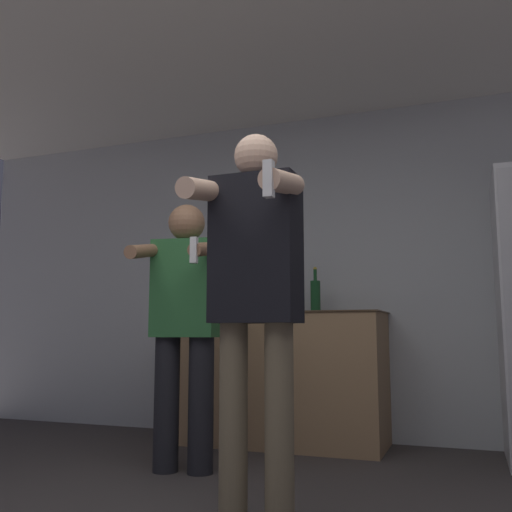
{
  "coord_description": "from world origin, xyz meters",
  "views": [
    {
      "loc": [
        0.87,
        -1.47,
        0.8
      ],
      "look_at": [
        0.03,
        0.79,
        1.13
      ],
      "focal_mm": 40.0,
      "sensor_mm": 36.0,
      "label": 1
    }
  ],
  "objects_px": {
    "person_woman_foreground": "(255,287)",
    "person_man_side": "(185,320)",
    "bottle_amber_bourbon": "(250,302)",
    "bottle_red_label": "(315,295)",
    "bottle_tall_gin": "(281,297)",
    "bottle_green_wine": "(218,302)",
    "bottle_dark_rum": "(269,297)"
  },
  "relations": [
    {
      "from": "bottle_amber_bourbon",
      "to": "bottle_red_label",
      "type": "relative_size",
      "value": 0.7
    },
    {
      "from": "bottle_dark_rum",
      "to": "person_man_side",
      "type": "bearing_deg",
      "value": -98.93
    },
    {
      "from": "person_woman_foreground",
      "to": "person_man_side",
      "type": "xyz_separation_m",
      "value": [
        -0.75,
        0.81,
        -0.11
      ]
    },
    {
      "from": "person_man_side",
      "to": "bottle_dark_rum",
      "type": "bearing_deg",
      "value": 81.07
    },
    {
      "from": "bottle_red_label",
      "to": "bottle_dark_rum",
      "type": "distance_m",
      "value": 0.37
    },
    {
      "from": "bottle_tall_gin",
      "to": "person_woman_foreground",
      "type": "relative_size",
      "value": 0.18
    },
    {
      "from": "bottle_amber_bourbon",
      "to": "person_woman_foreground",
      "type": "xyz_separation_m",
      "value": [
        0.74,
        -1.86,
        -0.04
      ]
    },
    {
      "from": "bottle_green_wine",
      "to": "bottle_tall_gin",
      "type": "relative_size",
      "value": 0.84
    },
    {
      "from": "bottle_dark_rum",
      "to": "bottle_tall_gin",
      "type": "xyz_separation_m",
      "value": [
        0.1,
        -0.0,
        -0.0
      ]
    },
    {
      "from": "bottle_amber_bourbon",
      "to": "person_man_side",
      "type": "xyz_separation_m",
      "value": [
        -0.02,
        -1.06,
        -0.16
      ]
    },
    {
      "from": "bottle_green_wine",
      "to": "bottle_dark_rum",
      "type": "height_order",
      "value": "bottle_dark_rum"
    },
    {
      "from": "bottle_amber_bourbon",
      "to": "person_woman_foreground",
      "type": "bearing_deg",
      "value": -68.43
    },
    {
      "from": "bottle_tall_gin",
      "to": "person_man_side",
      "type": "distance_m",
      "value": 1.11
    },
    {
      "from": "bottle_red_label",
      "to": "bottle_tall_gin",
      "type": "xyz_separation_m",
      "value": [
        -0.27,
        0.0,
        -0.01
      ]
    },
    {
      "from": "person_woman_foreground",
      "to": "person_man_side",
      "type": "height_order",
      "value": "person_woman_foreground"
    },
    {
      "from": "bottle_amber_bourbon",
      "to": "bottle_green_wine",
      "type": "distance_m",
      "value": 0.28
    },
    {
      "from": "bottle_amber_bourbon",
      "to": "person_woman_foreground",
      "type": "relative_size",
      "value": 0.14
    },
    {
      "from": "person_man_side",
      "to": "bottle_tall_gin",
      "type": "bearing_deg",
      "value": 75.79
    },
    {
      "from": "bottle_amber_bourbon",
      "to": "bottle_red_label",
      "type": "bearing_deg",
      "value": -0.0
    },
    {
      "from": "bottle_amber_bourbon",
      "to": "bottle_red_label",
      "type": "distance_m",
      "value": 0.52
    },
    {
      "from": "bottle_red_label",
      "to": "person_man_side",
      "type": "relative_size",
      "value": 0.21
    },
    {
      "from": "bottle_red_label",
      "to": "bottle_amber_bourbon",
      "type": "bearing_deg",
      "value": 180.0
    },
    {
      "from": "bottle_dark_rum",
      "to": "person_woman_foreground",
      "type": "relative_size",
      "value": 0.18
    },
    {
      "from": "person_woman_foreground",
      "to": "bottle_green_wine",
      "type": "bearing_deg",
      "value": 118.56
    },
    {
      "from": "bottle_red_label",
      "to": "bottle_tall_gin",
      "type": "height_order",
      "value": "bottle_red_label"
    },
    {
      "from": "bottle_dark_rum",
      "to": "bottle_tall_gin",
      "type": "distance_m",
      "value": 0.1
    },
    {
      "from": "bottle_red_label",
      "to": "bottle_green_wine",
      "type": "distance_m",
      "value": 0.8
    },
    {
      "from": "bottle_amber_bourbon",
      "to": "bottle_dark_rum",
      "type": "distance_m",
      "value": 0.16
    },
    {
      "from": "bottle_amber_bourbon",
      "to": "bottle_tall_gin",
      "type": "bearing_deg",
      "value": 0.0
    },
    {
      "from": "bottle_green_wine",
      "to": "bottle_tall_gin",
      "type": "xyz_separation_m",
      "value": [
        0.53,
        -0.0,
        0.03
      ]
    },
    {
      "from": "bottle_tall_gin",
      "to": "person_man_side",
      "type": "bearing_deg",
      "value": -104.21
    },
    {
      "from": "bottle_dark_rum",
      "to": "person_man_side",
      "type": "height_order",
      "value": "person_man_side"
    }
  ]
}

